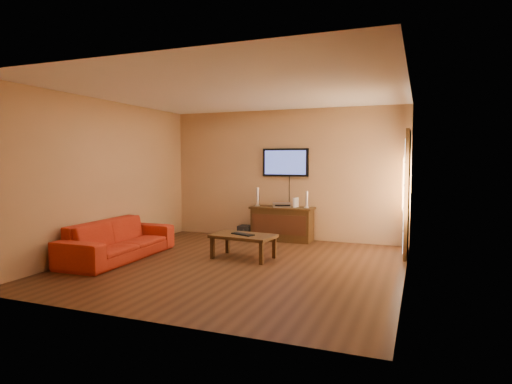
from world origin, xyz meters
The scene contains 14 objects.
ground_plane centered at (0.00, 0.00, 0.00)m, with size 5.00×5.00×0.00m, color #3B2010.
room_walls centered at (0.00, 0.62, 1.69)m, with size 5.00×5.00×5.00m.
french_door centered at (2.46, 1.70, 1.05)m, with size 0.07×1.02×2.22m.
media_console centered at (0.03, 2.25, 0.35)m, with size 1.30×0.50×0.69m.
television centered at (0.03, 2.45, 1.60)m, with size 0.98×0.08×0.58m.
coffee_table centered at (-0.08, 0.46, 0.35)m, with size 1.09×0.71×0.40m.
sofa centered at (-2.03, -0.30, 0.43)m, with size 2.18×0.64×0.85m, color #B62B14.
speaker_left centered at (-0.50, 2.23, 0.87)m, with size 0.11×0.11×0.39m.
speaker_right centered at (0.54, 2.26, 0.85)m, with size 0.09×0.09×0.34m.
av_receiver centered at (0.02, 2.25, 0.74)m, with size 0.36×0.26×0.08m, color silver.
game_console centered at (0.31, 2.27, 0.79)m, with size 0.04×0.15×0.20m, color white.
subwoofer centered at (-0.75, 2.17, 0.14)m, with size 0.28×0.28×0.28m, color black.
bottle centered at (-0.73, 2.01, 0.10)m, with size 0.07×0.07×0.22m.
keyboard centered at (-0.08, 0.45, 0.42)m, with size 0.44×0.30×0.02m.
Camera 1 is at (2.68, -6.07, 1.64)m, focal length 30.00 mm.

